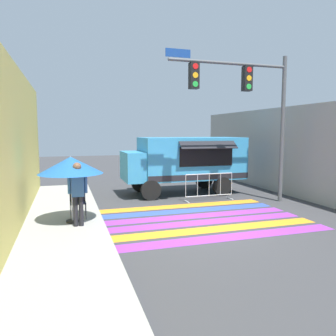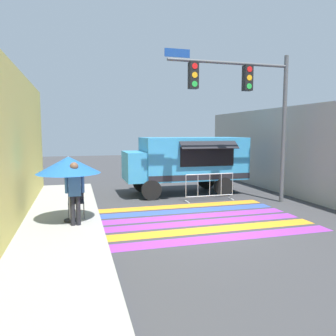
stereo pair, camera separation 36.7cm
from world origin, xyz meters
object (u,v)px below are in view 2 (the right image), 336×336
Objects in this scene: traffic_signal_pole at (247,96)px; vendor_person at (75,189)px; food_truck at (184,160)px; folding_chair at (76,199)px; patio_umbrella at (68,165)px; barricade_front at (210,187)px.

vendor_person is (-6.19, -1.62, -2.90)m from traffic_signal_pole.
food_truck is 5.80m from folding_chair.
folding_chair is at bearing -144.04° from food_truck.
food_truck is 6.21m from patio_umbrella.
folding_chair is 1.08m from vendor_person.
patio_umbrella is 5.90m from barricade_front.
traffic_signal_pole is 3.79m from barricade_front.
patio_umbrella reaches higher than barricade_front.
food_truck is at bearing 119.13° from traffic_signal_pole.
barricade_front is at bearing 17.28° from folding_chair.
vendor_person is (0.16, -0.45, -0.64)m from patio_umbrella.
barricade_front is at bearing 18.30° from vendor_person.
folding_chair is at bearing -174.02° from traffic_signal_pole.
barricade_front reaches higher than folding_chair.
food_truck is at bearing 34.41° from vendor_person.
food_truck is 2.77× the size of patio_umbrella.
patio_umbrella is at bearing -141.06° from food_truck.
patio_umbrella is 2.08× the size of folding_chair.
vendor_person is at bearing -137.04° from food_truck.
vendor_person is at bearing -70.67° from patio_umbrella.
food_truck is 4.03m from traffic_signal_pole.
traffic_signal_pole reaches higher than vendor_person.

